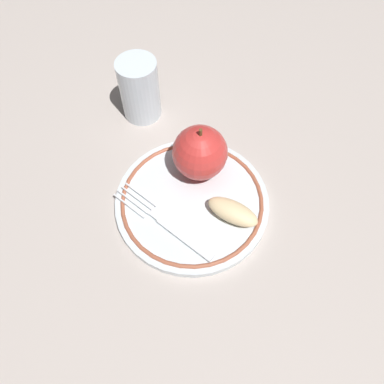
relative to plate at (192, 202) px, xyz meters
The scene contains 6 objects.
ground_plane 0.02m from the plate, 118.84° to the left, with size 2.00×2.00×0.00m, color #AFA29A.
plate is the anchor object (origin of this frame).
apple_red_whole 0.07m from the plate, 59.13° to the right, with size 0.08×0.08×0.09m.
apple_slice_front 0.06m from the plate, 162.73° to the right, with size 0.07×0.03×0.02m, color beige.
fork 0.05m from the plate, 91.42° to the left, with size 0.17×0.03×0.00m.
drinking_glass 0.20m from the plate, 22.35° to the right, with size 0.06×0.06×0.10m, color silver.
Camera 1 is at (-0.17, 0.18, 0.48)m, focal length 35.00 mm.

